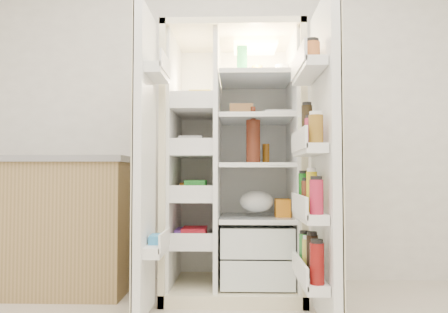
{
  "coord_description": "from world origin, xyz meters",
  "views": [
    {
      "loc": [
        0.04,
        -1.34,
        0.83
      ],
      "look_at": [
        -0.03,
        1.25,
        0.93
      ],
      "focal_mm": 34.0,
      "sensor_mm": 36.0,
      "label": 1
    }
  ],
  "objects": [
    {
      "name": "fridge_door",
      "position": [
        0.5,
        0.96,
        0.87
      ],
      "size": [
        0.17,
        0.58,
        1.72
      ],
      "color": "white",
      "rests_on": "floor"
    },
    {
      "name": "freezer_door",
      "position": [
        -0.48,
        1.05,
        0.89
      ],
      "size": [
        0.15,
        0.4,
        1.72
      ],
      "color": "white",
      "rests_on": "floor"
    },
    {
      "name": "refrigerator",
      "position": [
        0.04,
        1.65,
        0.74
      ],
      "size": [
        0.92,
        0.7,
        1.8
      ],
      "color": "beige",
      "rests_on": "floor"
    },
    {
      "name": "kitchen_counter",
      "position": [
        -1.34,
        1.66,
        0.47
      ],
      "size": [
        1.3,
        0.69,
        0.94
      ],
      "color": "#9C7D4E",
      "rests_on": "floor"
    },
    {
      "name": "wall_back",
      "position": [
        0.0,
        2.0,
        1.35
      ],
      "size": [
        4.0,
        0.02,
        2.7
      ],
      "primitive_type": "cube",
      "color": "white",
      "rests_on": "floor"
    }
  ]
}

